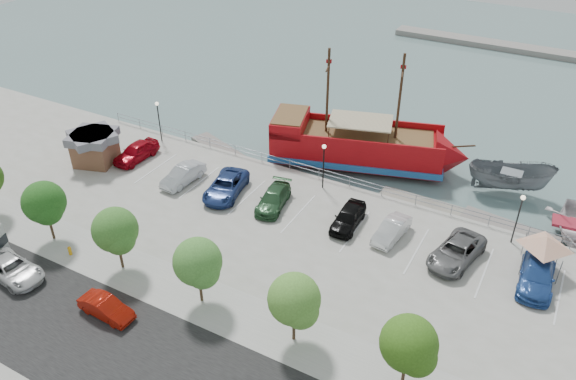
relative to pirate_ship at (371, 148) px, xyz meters
The scene contains 31 objects.
ground 13.84m from the pirate_ship, 96.86° to the right, with size 160.00×160.00×0.00m, color slate.
street 29.66m from the pirate_ship, 93.17° to the right, with size 100.00×8.00×0.04m, color black.
sidewalk 23.68m from the pirate_ship, 93.97° to the right, with size 100.00×4.00×0.05m, color #9E9E99.
seawall_railing 6.04m from the pirate_ship, 105.77° to the right, with size 50.00×0.06×1.00m.
far_shore 42.27m from the pirate_ship, 78.58° to the left, with size 40.00×3.00×0.80m, color gray.
pirate_ship is the anchor object (origin of this frame).
patrol_boat 12.74m from the pirate_ship, ahead, with size 2.79×7.41×2.87m, color slate.
dock_west 15.48m from the pirate_ship, 163.37° to the right, with size 6.90×1.97×0.39m, color gray.
dock_mid 8.17m from the pirate_ship, 33.47° to the right, with size 7.65×2.19×0.44m, color gray.
dock_east 14.65m from the pirate_ship, 17.61° to the right, with size 7.76×2.22×0.44m, color gray.
shed 25.96m from the pirate_ship, 149.09° to the right, with size 4.72×4.72×3.09m.
canopy_tent 19.14m from the pirate_ship, 29.30° to the right, with size 4.30×4.30×3.26m.
street_van 32.13m from the pirate_ship, 119.16° to the right, with size 2.38×5.17×1.44m, color silver.
street_sedan 28.57m from the pirate_ship, 104.66° to the right, with size 1.38×3.96×1.30m, color #9D1407.
fire_hydrant 28.14m from the pirate_ship, 119.86° to the right, with size 0.26×0.26×0.76m.
lamp_post_left 20.97m from the pirate_ship, 160.13° to the right, with size 0.36×0.36×4.28m.
lamp_post_mid 7.54m from the pirate_ship, 102.99° to the right, with size 0.36×0.36×4.28m.
lamp_post_right 16.14m from the pirate_ship, 26.30° to the right, with size 0.36×0.36×4.28m.
tree_b 28.94m from the pirate_ship, 124.86° to the right, with size 3.30×3.20×5.00m.
tree_c 25.61m from the pirate_ship, 111.85° to the right, with size 3.30×3.20×5.00m.
tree_d 23.91m from the pirate_ship, 96.01° to the right, with size 3.30×3.20×5.00m.
tree_e 24.21m from the pirate_ship, 79.21° to the right, with size 3.30×3.20×5.00m.
tree_f 26.42m from the pirate_ship, 64.07° to the right, with size 3.30×3.20×5.00m.
parked_car_a 22.28m from the pirate_ship, 150.09° to the right, with size 1.97×4.90×1.67m, color #9A0511.
parked_car_b 17.79m from the pirate_ship, 136.37° to the right, with size 1.61×4.61×1.52m, color #B6BCC1.
parked_car_c 14.71m from the pirate_ship, 125.34° to the right, with size 2.60×5.64×1.57m, color navy.
parked_car_d 12.31m from the pirate_ship, 108.98° to the right, with size 2.00×4.93×1.43m, color #27502D.
parked_car_e 11.41m from the pirate_ship, 77.21° to the right, with size 1.86×4.62×1.57m, color black.
parked_car_f 12.54m from the pirate_ship, 60.96° to the right, with size 1.50×4.30×1.42m, color silver.
parked_car_g 15.85m from the pirate_ship, 45.30° to the right, with size 2.59×5.61×1.56m, color slate.
parked_car_h 19.99m from the pirate_ship, 33.59° to the right, with size 2.27×5.59×1.62m, color #264C95.
Camera 1 is at (17.29, -31.30, 26.75)m, focal length 35.00 mm.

